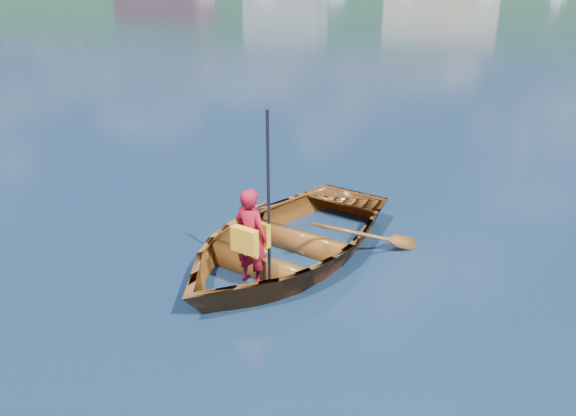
{
  "coord_description": "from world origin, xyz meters",
  "views": [
    {
      "loc": [
        0.53,
        -6.24,
        3.51
      ],
      "look_at": [
        -1.35,
        0.18,
        0.72
      ],
      "focal_mm": 35.0,
      "sensor_mm": 36.0,
      "label": 1
    }
  ],
  "objects": [
    {
      "name": "ground",
      "position": [
        0.0,
        0.0,
        0.0
      ],
      "size": [
        600.0,
        600.0,
        0.0
      ],
      "color": "#131F3A",
      "rests_on": "ground"
    },
    {
      "name": "rowboat",
      "position": [
        -1.39,
        0.18,
        0.25
      ],
      "size": [
        3.85,
        4.55,
        0.8
      ],
      "color": "brown",
      "rests_on": "ground"
    },
    {
      "name": "child_paddler",
      "position": [
        -1.53,
        -0.72,
        0.7
      ],
      "size": [
        0.5,
        0.42,
        2.08
      ],
      "color": "#A20E20",
      "rests_on": "ground"
    }
  ]
}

